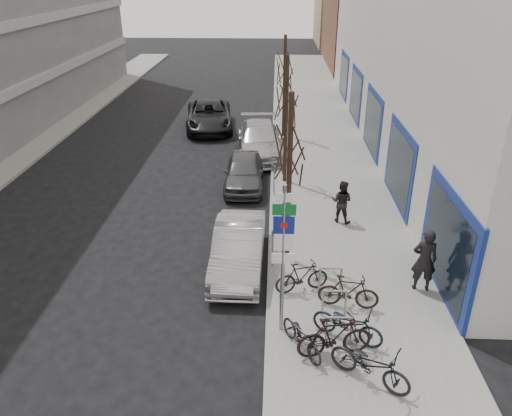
# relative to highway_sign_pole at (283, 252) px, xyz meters

# --- Properties ---
(ground) EXTENTS (120.00, 120.00, 0.00)m
(ground) POSITION_rel_highway_sign_pole_xyz_m (-2.40, 0.01, -2.46)
(ground) COLOR black
(ground) RESTS_ON ground
(sidewalk_east) EXTENTS (5.00, 70.00, 0.15)m
(sidewalk_east) POSITION_rel_highway_sign_pole_xyz_m (2.10, 10.01, -2.38)
(sidewalk_east) COLOR slate
(sidewalk_east) RESTS_ON ground
(brick_building_far) EXTENTS (12.00, 14.00, 8.00)m
(brick_building_far) POSITION_rel_highway_sign_pole_xyz_m (10.60, 40.01, 1.54)
(brick_building_far) COLOR brown
(brick_building_far) RESTS_ON ground
(tan_building_far) EXTENTS (13.00, 12.00, 9.00)m
(tan_building_far) POSITION_rel_highway_sign_pole_xyz_m (11.10, 55.01, 2.04)
(tan_building_far) COLOR #937A5B
(tan_building_far) RESTS_ON ground
(highway_sign_pole) EXTENTS (0.55, 0.10, 4.20)m
(highway_sign_pole) POSITION_rel_highway_sign_pole_xyz_m (0.00, 0.00, 0.00)
(highway_sign_pole) COLOR gray
(highway_sign_pole) RESTS_ON ground
(bike_rack) EXTENTS (0.66, 2.26, 0.83)m
(bike_rack) POSITION_rel_highway_sign_pole_xyz_m (1.40, 0.61, -1.80)
(bike_rack) COLOR gray
(bike_rack) RESTS_ON sidewalk_east
(tree_near) EXTENTS (1.80, 1.80, 5.50)m
(tree_near) POSITION_rel_highway_sign_pole_xyz_m (0.20, 3.51, 1.65)
(tree_near) COLOR black
(tree_near) RESTS_ON ground
(tree_mid) EXTENTS (1.80, 1.80, 5.50)m
(tree_mid) POSITION_rel_highway_sign_pole_xyz_m (0.20, 10.01, 1.65)
(tree_mid) COLOR black
(tree_mid) RESTS_ON ground
(tree_far) EXTENTS (1.80, 1.80, 5.50)m
(tree_far) POSITION_rel_highway_sign_pole_xyz_m (0.20, 16.51, 1.65)
(tree_far) COLOR black
(tree_far) RESTS_ON ground
(meter_front) EXTENTS (0.10, 0.08, 1.27)m
(meter_front) POSITION_rel_highway_sign_pole_xyz_m (-0.25, 3.01, -1.54)
(meter_front) COLOR gray
(meter_front) RESTS_ON sidewalk_east
(meter_mid) EXTENTS (0.10, 0.08, 1.27)m
(meter_mid) POSITION_rel_highway_sign_pole_xyz_m (-0.25, 8.51, -1.54)
(meter_mid) COLOR gray
(meter_mid) RESTS_ON sidewalk_east
(meter_back) EXTENTS (0.10, 0.08, 1.27)m
(meter_back) POSITION_rel_highway_sign_pole_xyz_m (-0.25, 14.01, -1.54)
(meter_back) COLOR gray
(meter_back) RESTS_ON sidewalk_east
(bike_near_left) EXTENTS (1.27, 1.66, 1.00)m
(bike_near_left) POSITION_rel_highway_sign_pole_xyz_m (0.50, -0.75, -1.81)
(bike_near_left) COLOR black
(bike_near_left) RESTS_ON sidewalk_east
(bike_near_right) EXTENTS (1.93, 0.93, 1.13)m
(bike_near_right) POSITION_rel_highway_sign_pole_xyz_m (1.25, -0.90, -1.74)
(bike_near_right) COLOR black
(bike_near_right) RESTS_ON sidewalk_east
(bike_mid_curb) EXTENTS (1.89, 1.32, 1.12)m
(bike_mid_curb) POSITION_rel_highway_sign_pole_xyz_m (1.64, -0.30, -1.75)
(bike_mid_curb) COLOR black
(bike_mid_curb) RESTS_ON sidewalk_east
(bike_mid_inner) EXTENTS (1.67, 0.94, 0.97)m
(bike_mid_inner) POSITION_rel_highway_sign_pole_xyz_m (0.59, 1.73, -1.82)
(bike_mid_inner) COLOR black
(bike_mid_inner) RESTS_ON sidewalk_east
(bike_far_curb) EXTENTS (1.92, 1.56, 1.17)m
(bike_far_curb) POSITION_rel_highway_sign_pole_xyz_m (1.96, -1.72, -1.72)
(bike_far_curb) COLOR black
(bike_far_curb) RESTS_ON sidewalk_east
(bike_far_inner) EXTENTS (1.73, 0.75, 1.01)m
(bike_far_inner) POSITION_rel_highway_sign_pole_xyz_m (1.83, 1.03, -1.80)
(bike_far_inner) COLOR black
(bike_far_inner) RESTS_ON sidewalk_east
(parked_car_front) EXTENTS (1.55, 4.35, 1.43)m
(parked_car_front) POSITION_rel_highway_sign_pole_xyz_m (-1.32, 3.10, -1.74)
(parked_car_front) COLOR #A8A7AC
(parked_car_front) RESTS_ON ground
(parked_car_mid) EXTENTS (1.70, 4.06, 1.37)m
(parked_car_mid) POSITION_rel_highway_sign_pole_xyz_m (-1.55, 9.64, -1.77)
(parked_car_mid) COLOR #494A4E
(parked_car_mid) RESTS_ON ground
(parked_car_back) EXTENTS (2.58, 5.49, 1.55)m
(parked_car_back) POSITION_rel_highway_sign_pole_xyz_m (-1.00, 13.74, -1.68)
(parked_car_back) COLOR #AEAFB4
(parked_car_back) RESTS_ON ground
(lane_car) EXTENTS (3.27, 5.85, 1.55)m
(lane_car) POSITION_rel_highway_sign_pole_xyz_m (-4.12, 18.20, -1.69)
(lane_car) COLOR black
(lane_car) RESTS_ON ground
(pedestrian_near) EXTENTS (0.74, 0.52, 1.93)m
(pedestrian_near) POSITION_rel_highway_sign_pole_xyz_m (4.05, 1.99, -1.34)
(pedestrian_near) COLOR black
(pedestrian_near) RESTS_ON sidewalk_east
(pedestrian_far) EXTENTS (0.71, 0.61, 1.61)m
(pedestrian_far) POSITION_rel_highway_sign_pole_xyz_m (2.21, 6.19, -1.50)
(pedestrian_far) COLOR black
(pedestrian_far) RESTS_ON sidewalk_east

